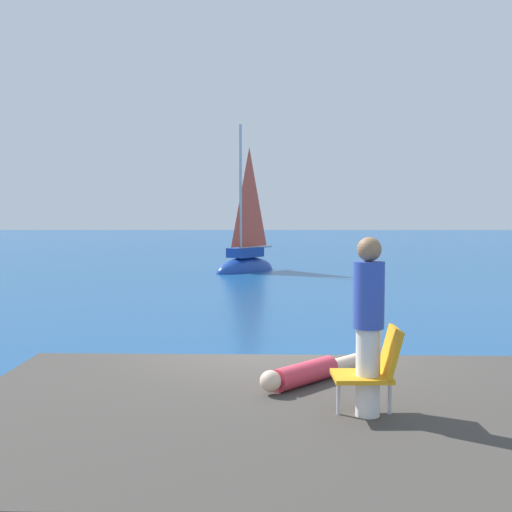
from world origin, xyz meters
name	(u,v)px	position (x,y,z in m)	size (l,w,h in m)	color
ground_plane	(278,406)	(0.00, 0.00, 0.00)	(160.00, 160.00, 0.00)	navy
shore_ledge	(317,449)	(0.29, -2.79, 0.41)	(6.90, 4.58, 0.82)	#423D38
boulder_seaward	(186,413)	(-1.22, -0.33, 0.00)	(1.55, 1.24, 0.85)	#3A3B34
boulder_inland	(452,424)	(2.16, -0.78, 0.00)	(1.00, 0.80, 0.55)	#413936
sailboat_near	(247,263)	(-0.73, 20.21, 0.38)	(3.17, 3.66, 6.92)	#193D99
person_sunbather	(313,372)	(0.33, -1.88, 0.94)	(1.29, 1.39, 0.25)	#DB384C
person_standing	(370,321)	(0.73, -3.07, 1.69)	(0.28, 0.28, 1.62)	white
beach_chair	(376,367)	(0.80, -3.03, 1.26)	(0.60, 0.49, 0.80)	orange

